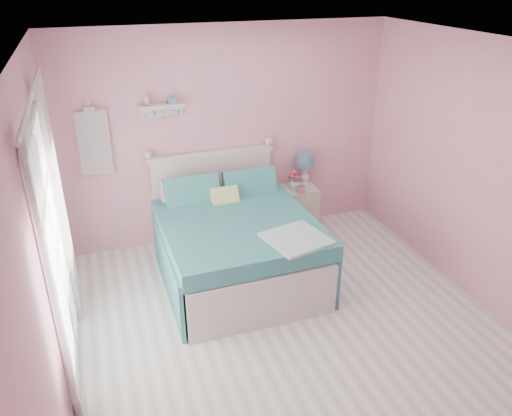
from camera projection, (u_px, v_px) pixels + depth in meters
floor at (298, 339)px, 4.67m from camera, size 4.50×4.50×0.00m
room_shell at (305, 184)px, 3.98m from camera, size 4.50×4.50×4.50m
bed at (235, 243)px, 5.50m from camera, size 1.59×2.00×1.15m
nightstand at (299, 208)px, 6.52m from camera, size 0.41×0.41×0.59m
table_lamp at (305, 162)px, 6.36m from camera, size 0.22×0.22×0.43m
vase at (294, 183)px, 6.35m from camera, size 0.16×0.16×0.14m
teacup at (301, 190)px, 6.23m from camera, size 0.13×0.13×0.08m
roses at (294, 175)px, 6.30m from camera, size 0.14×0.11×0.12m
wall_shelf at (161, 107)px, 5.55m from camera, size 0.50×0.15×0.25m
hanging_dress at (94, 143)px, 5.47m from camera, size 0.34×0.03×0.72m
french_door at (56, 255)px, 3.97m from camera, size 0.04×1.32×2.16m
curtain_near at (59, 295)px, 3.31m from camera, size 0.04×0.40×2.32m
curtain_far at (61, 204)px, 4.57m from camera, size 0.04×0.40×2.32m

